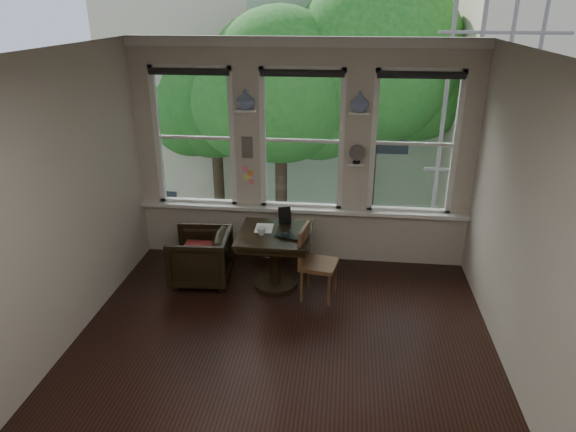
# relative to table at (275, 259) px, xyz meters

# --- Properties ---
(ground) EXTENTS (4.50, 4.50, 0.00)m
(ground) POSITION_rel_table_xyz_m (0.25, -1.36, -0.38)
(ground) COLOR black
(ground) RESTS_ON ground
(ceiling) EXTENTS (4.50, 4.50, 0.00)m
(ceiling) POSITION_rel_table_xyz_m (0.25, -1.36, 2.62)
(ceiling) COLOR silver
(ceiling) RESTS_ON ground
(wall_back) EXTENTS (4.50, 0.00, 4.50)m
(wall_back) POSITION_rel_table_xyz_m (0.25, 0.89, 1.12)
(wall_back) COLOR beige
(wall_back) RESTS_ON ground
(wall_front) EXTENTS (4.50, 0.00, 4.50)m
(wall_front) POSITION_rel_table_xyz_m (0.25, -3.61, 1.12)
(wall_front) COLOR beige
(wall_front) RESTS_ON ground
(wall_left) EXTENTS (0.00, 4.50, 4.50)m
(wall_left) POSITION_rel_table_xyz_m (-2.00, -1.36, 1.12)
(wall_left) COLOR beige
(wall_left) RESTS_ON ground
(wall_right) EXTENTS (0.00, 4.50, 4.50)m
(wall_right) POSITION_rel_table_xyz_m (2.50, -1.36, 1.12)
(wall_right) COLOR beige
(wall_right) RESTS_ON ground
(window_left) EXTENTS (1.10, 0.12, 1.90)m
(window_left) POSITION_rel_table_xyz_m (-1.20, 0.89, 1.32)
(window_left) COLOR white
(window_left) RESTS_ON ground
(window_center) EXTENTS (1.10, 0.12, 1.90)m
(window_center) POSITION_rel_table_xyz_m (0.25, 0.89, 1.32)
(window_center) COLOR white
(window_center) RESTS_ON ground
(window_right) EXTENTS (1.10, 0.12, 1.90)m
(window_right) POSITION_rel_table_xyz_m (1.70, 0.89, 1.32)
(window_right) COLOR white
(window_right) RESTS_ON ground
(shelf_left) EXTENTS (0.26, 0.16, 0.03)m
(shelf_left) POSITION_rel_table_xyz_m (-0.48, 0.79, 1.73)
(shelf_left) COLOR white
(shelf_left) RESTS_ON ground
(shelf_right) EXTENTS (0.26, 0.16, 0.03)m
(shelf_right) POSITION_rel_table_xyz_m (0.97, 0.79, 1.73)
(shelf_right) COLOR white
(shelf_right) RESTS_ON ground
(intercom) EXTENTS (0.14, 0.06, 0.28)m
(intercom) POSITION_rel_table_xyz_m (-0.48, 0.82, 1.23)
(intercom) COLOR #59544F
(intercom) RESTS_ON ground
(sticky_notes) EXTENTS (0.16, 0.01, 0.24)m
(sticky_notes) POSITION_rel_table_xyz_m (-0.48, 0.83, 0.88)
(sticky_notes) COLOR pink
(sticky_notes) RESTS_ON ground
(desk_fan) EXTENTS (0.20, 0.20, 0.24)m
(desk_fan) POSITION_rel_table_xyz_m (0.97, 0.77, 1.16)
(desk_fan) COLOR #59544F
(desk_fan) RESTS_ON ground
(vase_left) EXTENTS (0.24, 0.24, 0.25)m
(vase_left) POSITION_rel_table_xyz_m (-0.48, 0.79, 1.86)
(vase_left) COLOR silver
(vase_left) RESTS_ON shelf_left
(vase_right) EXTENTS (0.24, 0.24, 0.25)m
(vase_right) POSITION_rel_table_xyz_m (0.97, 0.79, 1.86)
(vase_right) COLOR silver
(vase_right) RESTS_ON shelf_right
(table) EXTENTS (0.90, 0.90, 0.75)m
(table) POSITION_rel_table_xyz_m (0.00, 0.00, 0.00)
(table) COLOR black
(table) RESTS_ON ground
(armchair_left) EXTENTS (0.81, 0.79, 0.69)m
(armchair_left) POSITION_rel_table_xyz_m (-0.98, 0.01, -0.03)
(armchair_left) COLOR black
(armchair_left) RESTS_ON ground
(cushion_red) EXTENTS (0.45, 0.45, 0.06)m
(cushion_red) POSITION_rel_table_xyz_m (-0.98, 0.01, 0.08)
(cushion_red) COLOR maroon
(cushion_red) RESTS_ON armchair_left
(side_chair_right) EXTENTS (0.49, 0.49, 0.92)m
(side_chair_right) POSITION_rel_table_xyz_m (0.57, -0.21, 0.09)
(side_chair_right) COLOR #4C301B
(side_chair_right) RESTS_ON ground
(laptop) EXTENTS (0.37, 0.29, 0.03)m
(laptop) POSITION_rel_table_xyz_m (0.15, -0.16, 0.39)
(laptop) COLOR black
(laptop) RESTS_ON table
(mug) EXTENTS (0.13, 0.13, 0.10)m
(mug) POSITION_rel_table_xyz_m (-0.16, -0.08, 0.42)
(mug) COLOR white
(mug) RESTS_ON table
(drinking_glass) EXTENTS (0.14, 0.14, 0.09)m
(drinking_glass) POSITION_rel_table_xyz_m (0.15, -0.13, 0.42)
(drinking_glass) COLOR white
(drinking_glass) RESTS_ON table
(tablet) EXTENTS (0.18, 0.12, 0.22)m
(tablet) POSITION_rel_table_xyz_m (0.08, 0.30, 0.48)
(tablet) COLOR black
(tablet) RESTS_ON table
(papers) EXTENTS (0.23, 0.31, 0.00)m
(papers) POSITION_rel_table_xyz_m (-0.15, 0.11, 0.38)
(papers) COLOR silver
(papers) RESTS_ON table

